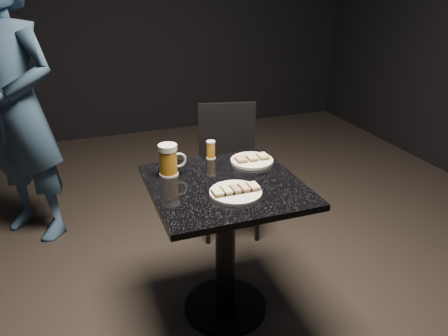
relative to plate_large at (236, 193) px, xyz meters
The scene contains 10 objects.
floor 0.77m from the plate_large, 92.40° to the left, with size 6.00×6.00×0.00m, color black.
plate_large is the anchor object (origin of this frame).
plate_small 0.37m from the plate_large, 55.49° to the left, with size 0.22×0.22×0.01m, color white.
patron 1.63m from the plate_large, 126.11° to the left, with size 0.64×0.42×1.76m, color navy.
table 0.28m from the plate_large, 92.40° to the left, with size 0.70×0.70×0.75m.
beer_mug 0.38m from the plate_large, 127.62° to the left, with size 0.14×0.09×0.16m.
beer_tumbler 0.43m from the plate_large, 86.50° to the left, with size 0.05×0.05×0.10m.
chair 1.01m from the plate_large, 71.18° to the left, with size 0.47×0.47×0.86m.
canapes_on_plate_large 0.02m from the plate_large, 81.12° to the left, with size 0.22×0.07×0.02m.
canapes_on_plate_small 0.38m from the plate_large, 55.49° to the left, with size 0.17×0.07×0.02m.
Camera 1 is at (-0.64, -1.73, 1.66)m, focal length 35.00 mm.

